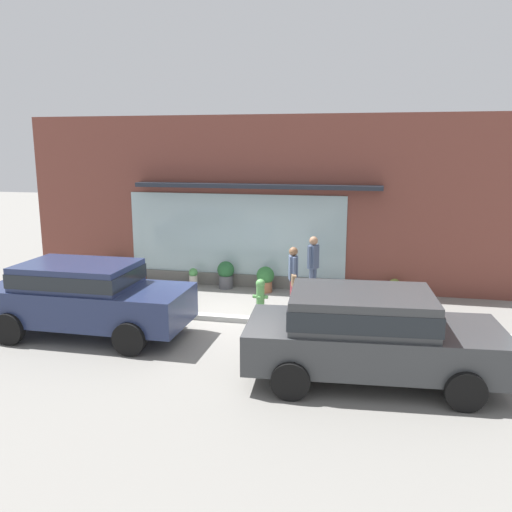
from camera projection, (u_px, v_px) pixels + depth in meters
ground_plane at (229, 318)px, 12.80m from camera, size 60.00×60.00×0.00m
curb_strip at (227, 318)px, 12.60m from camera, size 14.00×0.24×0.12m
storefront at (257, 204)px, 15.36m from camera, size 14.00×0.81×4.91m
fire_hydrant at (260, 296)px, 13.18m from camera, size 0.38×0.34×0.85m
pedestrian_with_handbag at (293, 275)px, 13.13m from camera, size 0.28×0.62×1.63m
pedestrian_passerby at (313, 263)px, 14.21m from camera, size 0.30×0.42×1.71m
parked_car_navy at (85, 294)px, 11.51m from camera, size 4.36×1.98×1.60m
parked_car_dark_gray at (368, 331)px, 9.27m from camera, size 4.52×2.34×1.60m
potted_plant_trailing_edge at (394, 287)px, 14.59m from camera, size 0.35×0.35×0.50m
potted_plant_window_center at (265, 278)px, 15.03m from camera, size 0.50×0.50×0.73m
potted_plant_by_entrance at (193, 277)px, 15.60m from camera, size 0.26×0.26×0.55m
potted_plant_near_hydrant at (115, 270)px, 16.17m from camera, size 0.55×0.55×0.72m
potted_plant_doorstep at (226, 274)px, 15.40m from camera, size 0.49×0.49×0.80m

